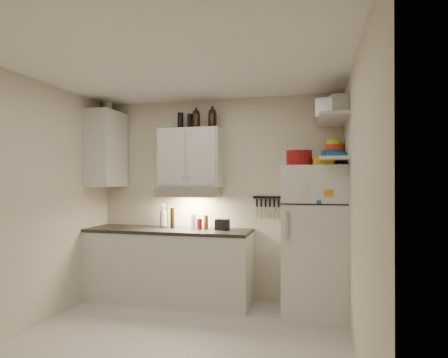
# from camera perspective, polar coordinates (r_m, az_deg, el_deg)

# --- Properties ---
(floor) EXTENTS (3.20, 3.00, 0.02)m
(floor) POSITION_cam_1_polar(r_m,az_deg,el_deg) (3.81, -7.58, -24.13)
(floor) COLOR silver
(floor) RESTS_ON ground
(ceiling) EXTENTS (3.20, 3.00, 0.02)m
(ceiling) POSITION_cam_1_polar(r_m,az_deg,el_deg) (3.64, -7.56, 16.97)
(ceiling) COLOR white
(ceiling) RESTS_ON ground
(back_wall) EXTENTS (3.20, 0.02, 2.60)m
(back_wall) POSITION_cam_1_polar(r_m,az_deg,el_deg) (4.92, -1.13, -2.95)
(back_wall) COLOR beige
(back_wall) RESTS_ON ground
(left_wall) EXTENTS (0.02, 3.00, 2.60)m
(left_wall) POSITION_cam_1_polar(r_m,az_deg,el_deg) (4.34, -27.79, -3.27)
(left_wall) COLOR beige
(left_wall) RESTS_ON ground
(right_wall) EXTENTS (0.02, 3.00, 2.60)m
(right_wall) POSITION_cam_1_polar(r_m,az_deg,el_deg) (3.27, 19.83, -4.29)
(right_wall) COLOR beige
(right_wall) RESTS_ON ground
(base_cabinet) EXTENTS (2.10, 0.60, 0.88)m
(base_cabinet) POSITION_cam_1_polar(r_m,az_deg,el_deg) (4.92, -8.45, -13.06)
(base_cabinet) COLOR silver
(base_cabinet) RESTS_ON floor
(countertop) EXTENTS (2.10, 0.62, 0.04)m
(countertop) POSITION_cam_1_polar(r_m,az_deg,el_deg) (4.84, -8.45, -7.74)
(countertop) COLOR #272522
(countertop) RESTS_ON base_cabinet
(upper_cabinet) EXTENTS (0.80, 0.33, 0.75)m
(upper_cabinet) POSITION_cam_1_polar(r_m,az_deg,el_deg) (4.85, -5.10, 3.22)
(upper_cabinet) COLOR silver
(upper_cabinet) RESTS_ON back_wall
(side_cabinet) EXTENTS (0.33, 0.55, 1.00)m
(side_cabinet) POSITION_cam_1_polar(r_m,az_deg,el_deg) (5.22, -17.50, 4.36)
(side_cabinet) COLOR silver
(side_cabinet) RESTS_ON left_wall
(range_hood) EXTENTS (0.76, 0.46, 0.12)m
(range_hood) POSITION_cam_1_polar(r_m,az_deg,el_deg) (4.78, -5.35, -1.95)
(range_hood) COLOR silver
(range_hood) RESTS_ON back_wall
(fridge) EXTENTS (0.70, 0.68, 1.70)m
(fridge) POSITION_cam_1_polar(r_m,az_deg,el_deg) (4.45, 13.59, -9.05)
(fridge) COLOR white
(fridge) RESTS_ON floor
(shelf_hi) EXTENTS (0.30, 0.95, 0.03)m
(shelf_hi) POSITION_cam_1_polar(r_m,az_deg,el_deg) (4.32, 16.24, 8.66)
(shelf_hi) COLOR silver
(shelf_hi) RESTS_ON right_wall
(shelf_lo) EXTENTS (0.30, 0.95, 0.03)m
(shelf_lo) POSITION_cam_1_polar(r_m,az_deg,el_deg) (4.27, 16.25, 2.83)
(shelf_lo) COLOR silver
(shelf_lo) RESTS_ON right_wall
(knife_strip) EXTENTS (0.42, 0.02, 0.03)m
(knife_strip) POSITION_cam_1_polar(r_m,az_deg,el_deg) (4.76, 6.97, -2.79)
(knife_strip) COLOR black
(knife_strip) RESTS_ON back_wall
(dutch_oven) EXTENTS (0.33, 0.33, 0.16)m
(dutch_oven) POSITION_cam_1_polar(r_m,az_deg,el_deg) (4.25, 11.37, 3.14)
(dutch_oven) COLOR maroon
(dutch_oven) RESTS_ON fridge
(book_stack) EXTENTS (0.27, 0.31, 0.09)m
(book_stack) POSITION_cam_1_polar(r_m,az_deg,el_deg) (4.25, 15.24, 2.65)
(book_stack) COLOR gold
(book_stack) RESTS_ON fridge
(spice_jar) EXTENTS (0.06, 0.06, 0.09)m
(spice_jar) POSITION_cam_1_polar(r_m,az_deg,el_deg) (4.34, 13.25, 2.56)
(spice_jar) COLOR silver
(spice_jar) RESTS_ON fridge
(stock_pot) EXTENTS (0.40, 0.40, 0.22)m
(stock_pot) POSITION_cam_1_polar(r_m,az_deg,el_deg) (4.69, 15.33, 9.49)
(stock_pot) COLOR silver
(stock_pot) RESTS_ON shelf_hi
(tin_a) EXTENTS (0.24, 0.22, 0.20)m
(tin_a) POSITION_cam_1_polar(r_m,az_deg,el_deg) (4.24, 15.34, 10.38)
(tin_a) COLOR #AAAAAD
(tin_a) RESTS_ON shelf_hi
(tin_b) EXTENTS (0.21, 0.21, 0.18)m
(tin_b) POSITION_cam_1_polar(r_m,az_deg,el_deg) (4.03, 17.10, 10.83)
(tin_b) COLOR #AAAAAD
(tin_b) RESTS_ON shelf_hi
(bowl_teal) EXTENTS (0.28, 0.28, 0.11)m
(bowl_teal) POSITION_cam_1_polar(r_m,az_deg,el_deg) (4.58, 16.29, 3.51)
(bowl_teal) COLOR #1A5C90
(bowl_teal) RESTS_ON shelf_lo
(bowl_orange) EXTENTS (0.23, 0.23, 0.07)m
(bowl_orange) POSITION_cam_1_polar(r_m,az_deg,el_deg) (4.62, 16.46, 4.61)
(bowl_orange) COLOR #F53E17
(bowl_orange) RESTS_ON bowl_teal
(bowl_yellow) EXTENTS (0.18, 0.18, 0.06)m
(bowl_yellow) POSITION_cam_1_polar(r_m,az_deg,el_deg) (4.62, 16.46, 5.38)
(bowl_yellow) COLOR #E3F42B
(bowl_yellow) RESTS_ON bowl_orange
(plates) EXTENTS (0.31, 0.31, 0.06)m
(plates) POSITION_cam_1_polar(r_m,az_deg,el_deg) (4.35, 17.12, 3.40)
(plates) COLOR #1A5C90
(plates) RESTS_ON shelf_lo
(growler_a) EXTENTS (0.13, 0.13, 0.24)m
(growler_a) POSITION_cam_1_polar(r_m,az_deg,el_deg) (4.82, -4.26, 9.16)
(growler_a) COLOR black
(growler_a) RESTS_ON upper_cabinet
(growler_b) EXTENTS (0.11, 0.11, 0.26)m
(growler_b) POSITION_cam_1_polar(r_m,az_deg,el_deg) (4.85, -1.78, 9.23)
(growler_b) COLOR black
(growler_b) RESTS_ON upper_cabinet
(thermos_a) EXTENTS (0.09, 0.09, 0.20)m
(thermos_a) POSITION_cam_1_polar(r_m,az_deg,el_deg) (4.98, -5.20, 8.66)
(thermos_a) COLOR black
(thermos_a) RESTS_ON upper_cabinet
(thermos_b) EXTENTS (0.09, 0.09, 0.22)m
(thermos_b) POSITION_cam_1_polar(r_m,az_deg,el_deg) (4.99, -6.65, 8.74)
(thermos_b) COLOR black
(thermos_b) RESTS_ON upper_cabinet
(side_jar) EXTENTS (0.15, 0.15, 0.16)m
(side_jar) POSITION_cam_1_polar(r_m,az_deg,el_deg) (5.41, -17.29, 10.38)
(side_jar) COLOR silver
(side_jar) RESTS_ON side_cabinet
(soap_bottle) EXTENTS (0.16, 0.16, 0.34)m
(soap_bottle) POSITION_cam_1_polar(r_m,az_deg,el_deg) (4.98, -9.14, -5.34)
(soap_bottle) COLOR silver
(soap_bottle) RESTS_ON countertop
(pepper_mill) EXTENTS (0.06, 0.06, 0.17)m
(pepper_mill) POSITION_cam_1_polar(r_m,az_deg,el_deg) (4.76, -2.76, -6.57)
(pepper_mill) COLOR brown
(pepper_mill) RESTS_ON countertop
(oil_bottle) EXTENTS (0.07, 0.07, 0.26)m
(oil_bottle) POSITION_cam_1_polar(r_m,az_deg,el_deg) (4.97, -8.63, -5.81)
(oil_bottle) COLOR olive
(oil_bottle) RESTS_ON countertop
(vinegar_bottle) EXTENTS (0.06, 0.06, 0.26)m
(vinegar_bottle) POSITION_cam_1_polar(r_m,az_deg,el_deg) (4.86, -7.87, -5.91)
(vinegar_bottle) COLOR black
(vinegar_bottle) RESTS_ON countertop
(clear_bottle) EXTENTS (0.08, 0.08, 0.19)m
(clear_bottle) POSITION_cam_1_polar(r_m,az_deg,el_deg) (4.76, -4.69, -6.47)
(clear_bottle) COLOR silver
(clear_bottle) RESTS_ON countertop
(red_jar) EXTENTS (0.08, 0.08, 0.13)m
(red_jar) POSITION_cam_1_polar(r_m,az_deg,el_deg) (4.73, -3.77, -6.86)
(red_jar) COLOR maroon
(red_jar) RESTS_ON countertop
(caddy) EXTENTS (0.18, 0.15, 0.14)m
(caddy) POSITION_cam_1_polar(r_m,az_deg,el_deg) (4.65, -0.27, -6.97)
(caddy) COLOR black
(caddy) RESTS_ON countertop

